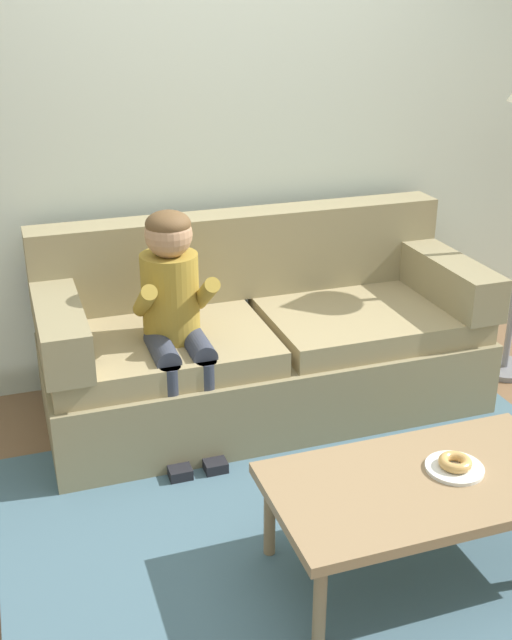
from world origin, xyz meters
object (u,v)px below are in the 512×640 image
coffee_table (424,488)px  toy_controller (436,460)px  donut (455,462)px  person_child (175,309)px  couch (261,343)px

coffee_table → toy_controller: (0.42, 0.56, -0.33)m
donut → person_child: bearing=123.4°
donut → toy_controller: bearing=62.1°
couch → person_child: 0.62m
toy_controller → person_child: bearing=121.4°
couch → donut: couch is taller
couch → donut: 1.37m
couch → toy_controller: 1.02m
couch → coffee_table: 1.36m
person_child → donut: 1.38m
person_child → donut: size_ratio=9.18×
toy_controller → donut: bearing=-147.2°
donut → toy_controller: (0.29, 0.55, -0.40)m
couch → coffee_table: bearing=-84.0°
coffee_table → person_child: size_ratio=1.01×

